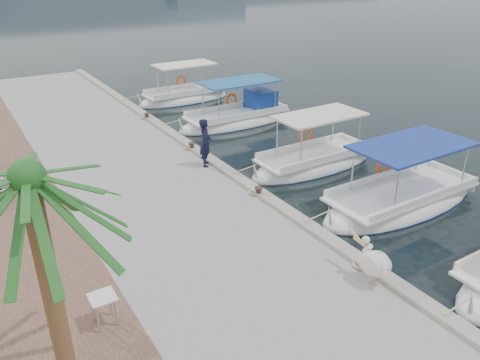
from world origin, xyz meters
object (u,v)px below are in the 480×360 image
fishing_caique_b (400,202)px  fishing_caique_c (313,164)px  pelican (373,262)px  fishing_caique_e (184,99)px  fisherman (205,143)px  date_palm (27,178)px  fishing_caique_d (238,120)px

fishing_caique_b → fishing_caique_c: bearing=95.6°
fishing_caique_c → pelican: bearing=-120.5°
fishing_caique_e → fisherman: size_ratio=3.13×
fishing_caique_c → fisherman: fisherman is taller
fishing_caique_b → date_palm: bearing=-170.1°
fishing_caique_b → fisherman: size_ratio=3.65×
fishing_caique_c → fisherman: (-4.20, 1.50, 1.31)m
fishing_caique_e → date_palm: size_ratio=1.14×
fishing_caique_d → pelican: 14.48m
fishing_caique_e → pelican: size_ratio=4.14×
fishing_caique_d → date_palm: (-11.74, -12.79, 4.50)m
fishing_caique_c → fishing_caique_d: bearing=86.1°
fisherman → date_palm: size_ratio=0.36×
fisherman → pelican: bearing=-150.2°
fishing_caique_b → fisherman: 7.42m
fishing_caique_e → fisherman: bearing=-111.4°
fishing_caique_b → fisherman: bearing=129.1°
fishing_caique_c → fishing_caique_d: 6.59m
date_palm → fishing_caique_e: bearing=58.4°
fishing_caique_d → fishing_caique_b: bearing=-90.2°
fishing_caique_b → fishing_caique_e: bearing=91.7°
fishing_caique_b → fishing_caique_c: (-0.41, 4.17, 0.00)m
fishing_caique_d → fisherman: 6.99m
fishing_caique_b → pelican: 5.55m
fishing_caique_c → fisherman: 4.65m
pelican → fishing_caique_e: bearing=77.9°
fishing_caique_d → fisherman: bearing=-132.5°
fishing_caique_b → fishing_caique_d: (0.04, 10.74, 0.07)m
fishing_caique_c → fishing_caique_d: same height
fishing_caique_e → pelican: 19.59m
fishing_caique_b → fishing_caique_d: same height
fishing_caique_e → date_palm: 21.88m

